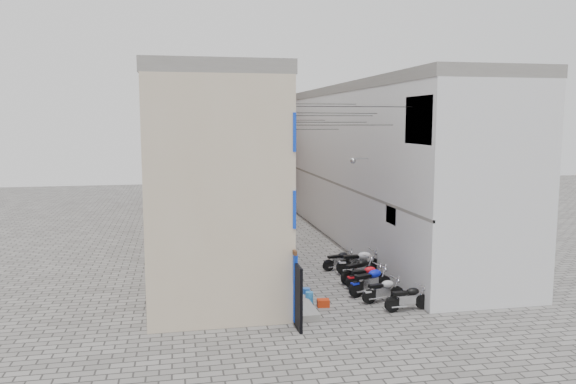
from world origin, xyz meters
TOP-DOWN VIEW (x-y plane):
  - ground at (0.00, 0.00)m, footprint 90.00×90.00m
  - plinth at (-2.05, 13.00)m, footprint 0.90×26.00m
  - building_left at (-4.98, 12.95)m, footprint 5.10×27.00m
  - building_right at (5.00, 13.00)m, footprint 5.94×26.00m
  - building_far_brick_left at (-2.00, 28.00)m, footprint 6.00×6.00m
  - building_far_brick_right at (3.00, 30.00)m, footprint 5.00×6.00m
  - building_far_concrete at (0.00, 34.00)m, footprint 8.00×5.00m
  - far_shopfront at (0.00, 25.20)m, footprint 2.00×0.30m
  - overhead_wires at (0.00, 7.64)m, footprint 5.80×13.02m
  - motorcycle_a at (1.84, 0.50)m, footprint 1.84×0.67m
  - motorcycle_b at (1.31, 1.63)m, footprint 1.84×0.84m
  - motorcycle_c at (1.15, 2.63)m, footprint 2.21×1.38m
  - motorcycle_d at (1.28, 3.57)m, footprint 1.93×0.89m
  - motorcycle_e at (1.26, 4.43)m, footprint 2.11×1.46m
  - motorcycle_f at (1.68, 5.62)m, footprint 2.16×0.69m
  - motorcycle_g at (0.99, 6.51)m, footprint 1.82×0.96m
  - person_a at (-2.35, 1.99)m, footprint 0.60×0.69m
  - person_b at (-1.77, 4.63)m, footprint 0.93×0.96m
  - water_jug_near at (-1.55, 1.95)m, footprint 0.37×0.37m
  - water_jug_far at (-1.55, 2.44)m, footprint 0.40×0.40m
  - red_crate at (-1.11, 1.54)m, footprint 0.49×0.39m

SIDE VIEW (x-z plane):
  - ground at x=0.00m, z-range 0.00..0.00m
  - plinth at x=-2.05m, z-range 0.00..0.25m
  - red_crate at x=-1.11m, z-range 0.00..0.28m
  - water_jug_near at x=-1.55m, z-range 0.00..0.47m
  - water_jug_far at x=-1.55m, z-range 0.00..0.47m
  - motorcycle_g at x=0.99m, z-range 0.00..1.01m
  - motorcycle_b at x=1.31m, z-range 0.00..1.03m
  - motorcycle_a at x=1.84m, z-range 0.00..1.05m
  - motorcycle_d at x=1.28m, z-range 0.00..1.07m
  - motorcycle_e at x=1.26m, z-range 0.00..1.18m
  - motorcycle_c at x=1.15m, z-range 0.00..1.22m
  - motorcycle_f at x=1.68m, z-range 0.00..1.25m
  - person_b at x=-1.77m, z-range 0.25..1.81m
  - person_a at x=-2.35m, z-range 0.25..1.85m
  - far_shopfront at x=0.00m, z-range 0.00..2.40m
  - building_far_brick_right at x=3.00m, z-range 0.00..8.00m
  - building_left at x=-4.98m, z-range 0.00..9.00m
  - building_right at x=5.00m, z-range 0.01..9.01m
  - building_far_brick_left at x=-2.00m, z-range 0.00..10.00m
  - building_far_concrete at x=0.00m, z-range 0.00..11.00m
  - overhead_wires at x=0.00m, z-range 6.46..7.79m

